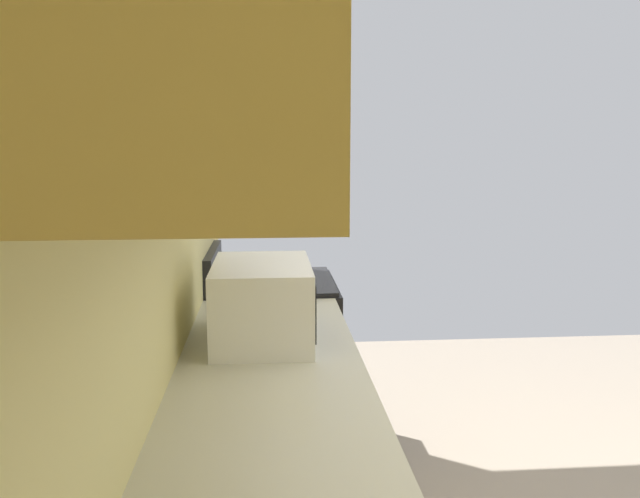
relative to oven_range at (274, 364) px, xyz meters
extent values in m
cube|color=#DED080|center=(-1.44, 0.38, 0.83)|extent=(4.16, 0.12, 2.58)
cube|color=#B7B5A0|center=(-1.89, 0.02, 0.42)|extent=(3.11, 0.62, 0.02)
cube|color=#332819|center=(-1.23, -0.27, -0.03)|extent=(0.01, 0.01, 0.80)
cube|color=#332819|center=(-0.79, -0.27, -0.03)|extent=(0.01, 0.01, 0.80)
cube|color=black|center=(0.00, 0.00, -0.02)|extent=(0.69, 0.64, 0.89)
cube|color=black|center=(0.00, -0.33, -0.06)|extent=(0.54, 0.01, 0.49)
cube|color=black|center=(0.00, 0.00, 0.44)|extent=(0.66, 0.61, 0.02)
cube|color=black|center=(0.00, 0.30, 0.52)|extent=(0.66, 0.04, 0.18)
cylinder|color=#38383D|center=(-0.15, -0.12, 0.45)|extent=(0.11, 0.11, 0.01)
cylinder|color=#38383D|center=(0.15, -0.12, 0.45)|extent=(0.11, 0.11, 0.01)
cylinder|color=#38383D|center=(-0.15, 0.11, 0.45)|extent=(0.11, 0.11, 0.01)
cylinder|color=#38383D|center=(0.15, 0.11, 0.45)|extent=(0.11, 0.11, 0.01)
cube|color=white|center=(-0.95, 0.04, 0.57)|extent=(0.52, 0.35, 0.28)
cube|color=black|center=(-1.00, -0.13, 0.57)|extent=(0.33, 0.01, 0.20)
cube|color=#2D2D33|center=(-0.75, -0.13, 0.57)|extent=(0.09, 0.01, 0.20)
camera|label=1|loc=(-3.20, 0.02, 1.12)|focal=35.97mm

